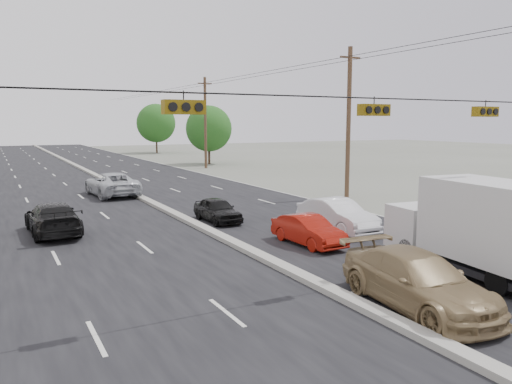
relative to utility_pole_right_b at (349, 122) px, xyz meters
The scene contains 15 objects.
ground 20.18m from the utility_pole_right_b, 129.81° to the right, with size 200.00×200.00×0.00m, color #606356.
road_surface 20.18m from the utility_pole_right_b, 129.81° to the left, with size 20.00×160.00×0.02m, color black.
center_median 20.16m from the utility_pole_right_b, 129.81° to the left, with size 0.50×160.00×0.20m, color gray.
utility_pole_right_b is the anchor object (origin of this frame).
utility_pole_right_c 25.00m from the utility_pole_right_b, 90.00° to the left, with size 1.60×0.30×10.00m.
traffic_signals 18.66m from the utility_pole_right_b, 126.50° to the right, with size 25.00×0.30×0.54m.
tree_right_mid 30.11m from the utility_pole_right_b, 85.24° to the left, with size 5.60×5.60×7.14m.
tree_right_far 55.11m from the utility_pole_right_b, 86.36° to the left, with size 6.40×6.40×8.16m.
box_truck 17.64m from the utility_pole_right_b, 114.19° to the right, with size 2.87×6.54×3.22m.
tan_sedan 20.85m from the utility_pole_right_b, 122.97° to the right, with size 2.12×5.22×1.51m, color olive.
red_sedan 14.52m from the utility_pole_right_b, 134.93° to the right, with size 1.31×3.76×1.24m, color maroon.
queue_car_a 12.47m from the utility_pole_right_b, 162.59° to the right, with size 1.45×3.60×1.23m, color black.
queue_car_b 11.64m from the utility_pole_right_b, 130.77° to the right, with size 1.59×4.57×1.50m, color white.
oncoming_near 19.58m from the utility_pole_right_b, behind, with size 2.05×5.04×1.46m, color black.
oncoming_far 16.80m from the utility_pole_right_b, 148.84° to the left, with size 2.70×5.85×1.63m, color #B5B9BD.
Camera 1 is at (-8.73, -11.67, 5.08)m, focal length 35.00 mm.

